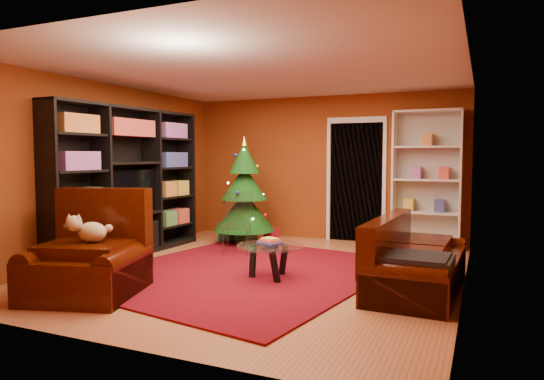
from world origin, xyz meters
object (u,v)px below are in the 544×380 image
at_px(gift_box_red, 271,233).
at_px(dog, 92,232).
at_px(sofa, 418,254).
at_px(media_unit, 127,182).
at_px(gift_box_teal, 230,232).
at_px(gift_box_green, 246,236).
at_px(acrylic_chair, 237,227).
at_px(armchair, 86,254).
at_px(rug, 244,271).
at_px(christmas_tree, 244,191).
at_px(white_bookshelf, 427,180).
at_px(coffee_table, 270,262).

relative_size(gift_box_red, dog, 0.52).
height_order(gift_box_red, sofa, sofa).
bearing_deg(media_unit, gift_box_teal, 69.45).
distance_m(gift_box_green, acrylic_chair, 0.96).
bearing_deg(armchair, acrylic_chair, 64.16).
xyz_separation_m(gift_box_red, dog, (-0.32, -4.10, 0.59)).
bearing_deg(gift_box_teal, rug, -56.97).
bearing_deg(dog, gift_box_red, 69.39).
bearing_deg(rug, christmas_tree, 116.86).
bearing_deg(christmas_tree, acrylic_chair, -70.51).
xyz_separation_m(gift_box_teal, gift_box_red, (0.62, 0.45, -0.05)).
relative_size(gift_box_green, acrylic_chair, 0.33).
bearing_deg(rug, gift_box_teal, 123.03).
height_order(white_bookshelf, acrylic_chair, white_bookshelf).
bearing_deg(gift_box_green, rug, -63.97).
xyz_separation_m(gift_box_teal, white_bookshelf, (3.32, 0.63, 0.98)).
bearing_deg(sofa, media_unit, 89.27).
relative_size(media_unit, gift_box_red, 13.98).
xyz_separation_m(gift_box_red, white_bookshelf, (2.70, 0.18, 1.02)).
distance_m(christmas_tree, gift_box_red, 1.06).
distance_m(white_bookshelf, dog, 5.26).
height_order(gift_box_teal, coffee_table, coffee_table).
xyz_separation_m(white_bookshelf, acrylic_chair, (-2.61, -1.72, -0.70)).
bearing_deg(sofa, dog, 118.77).
bearing_deg(media_unit, dog, -57.48).
xyz_separation_m(christmas_tree, white_bookshelf, (2.92, 0.83, 0.22)).
height_order(rug, coffee_table, coffee_table).
relative_size(white_bookshelf, dog, 5.81).
height_order(rug, gift_box_green, gift_box_green).
xyz_separation_m(dog, coffee_table, (1.50, 1.39, -0.48)).
bearing_deg(christmas_tree, rug, -63.14).
bearing_deg(christmas_tree, dog, -91.70).
bearing_deg(coffee_table, armchair, -136.69).
distance_m(gift_box_red, coffee_table, 2.96).
xyz_separation_m(christmas_tree, gift_box_green, (0.04, -0.01, -0.77)).
height_order(white_bookshelf, armchair, white_bookshelf).
bearing_deg(rug, coffee_table, -22.66).
distance_m(gift_box_teal, armchair, 3.73).
bearing_deg(coffee_table, acrylic_chair, 132.79).
bearing_deg(gift_box_green, armchair, -92.86).
xyz_separation_m(christmas_tree, gift_box_red, (0.22, 0.65, -0.80)).
distance_m(dog, acrylic_chair, 2.61).
relative_size(media_unit, coffee_table, 3.52).
distance_m(media_unit, gift_box_teal, 2.20).
height_order(armchair, coffee_table, armchair).
distance_m(gift_box_teal, dog, 3.70).
xyz_separation_m(gift_box_green, dog, (-0.14, -3.44, 0.55)).
height_order(gift_box_green, armchair, armchair).
xyz_separation_m(armchair, sofa, (3.26, 1.68, -0.05)).
bearing_deg(acrylic_chair, gift_box_teal, 104.29).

